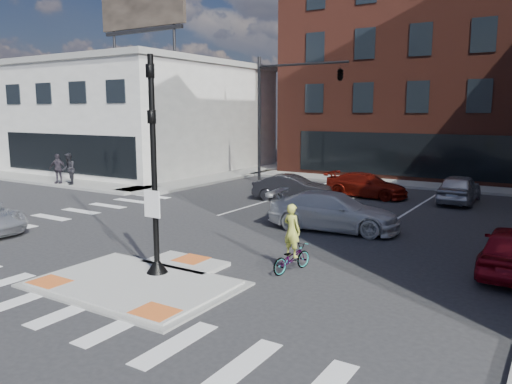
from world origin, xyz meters
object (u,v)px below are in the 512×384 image
Objects in this scene: white_pickup at (334,211)px; pedestrian_b at (58,169)px; bg_car_red at (366,185)px; cyclist at (292,249)px; bg_car_dark at (292,188)px; bg_car_silver at (459,188)px; pedestrian_a at (69,169)px.

white_pickup is 19.34m from pedestrian_b.
white_pickup is at bearing -29.17° from pedestrian_b.
cyclist is at bearing -165.99° from bg_car_red.
cyclist is at bearing -162.57° from bg_car_dark.
bg_car_silver reaches higher than bg_car_dark.
cyclist is at bearing -43.47° from pedestrian_b.
bg_car_red is at bearing 9.64° from bg_car_silver.
white_pickup is 2.63× the size of pedestrian_a.
white_pickup is 2.75× the size of pedestrian_b.
cyclist reaches higher than bg_car_red.
white_pickup is 2.55× the size of cyclist.
bg_car_red is 17.81m from pedestrian_a.
bg_car_dark is 14.13m from pedestrian_a.
bg_car_silver is 2.14× the size of cyclist.
cyclist is 20.57m from pedestrian_a.
bg_car_silver is 22.42m from pedestrian_a.
cyclist is 1.08× the size of pedestrian_b.
cyclist is (1.04, -5.44, -0.07)m from white_pickup.
bg_car_silver is at bearing -26.98° from white_pickup.
pedestrian_b is (-20.30, 7.20, 0.40)m from cyclist.
pedestrian_a reaches higher than bg_car_red.
bg_car_red is at bearing -54.26° from bg_car_dark.
pedestrian_a is (-18.21, 1.76, 0.38)m from white_pickup.
pedestrian_a is at bearing 113.59° from bg_car_red.
pedestrian_b is (-22.30, -7.10, 0.35)m from bg_car_silver.
white_pickup reaches higher than bg_car_red.
bg_car_dark is 8.47m from bg_car_silver.
pedestrian_a is at bearing -23.94° from pedestrian_b.
pedestrian_a reaches higher than bg_car_dark.
bg_car_dark is at bearing 34.03° from white_pickup.
bg_car_dark is 2.17× the size of pedestrian_b.
bg_car_dark is at bearing 139.35° from bg_car_red.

